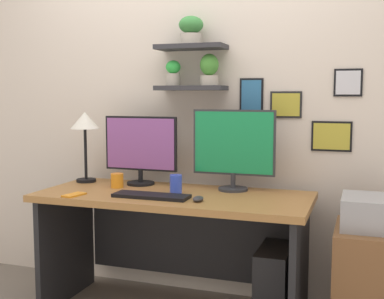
{
  "coord_description": "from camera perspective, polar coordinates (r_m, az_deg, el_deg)",
  "views": [
    {
      "loc": [
        1.06,
        -2.72,
        1.33
      ],
      "look_at": [
        0.1,
        0.05,
        1.01
      ],
      "focal_mm": 46.84,
      "sensor_mm": 36.0,
      "label": 1
    }
  ],
  "objects": [
    {
      "name": "coffee_mug",
      "position": [
        3.19,
        -8.52,
        -3.51
      ],
      "size": [
        0.08,
        0.08,
        0.09
      ],
      "primitive_type": "cylinder",
      "color": "orange",
      "rests_on": "desk"
    },
    {
      "name": "printer",
      "position": [
        2.85,
        20.5,
        -6.79
      ],
      "size": [
        0.38,
        0.34,
        0.17
      ],
      "primitive_type": "cube",
      "color": "#9E9EA3",
      "rests_on": "drawer_cabinet"
    },
    {
      "name": "monitor_left",
      "position": [
        3.26,
        -5.86,
        0.2
      ],
      "size": [
        0.5,
        0.18,
        0.44
      ],
      "color": "black",
      "rests_on": "desk"
    },
    {
      "name": "desk",
      "position": [
        3.08,
        -1.75,
        -8.68
      ],
      "size": [
        1.61,
        0.68,
        0.75
      ],
      "color": "#9E6B38",
      "rests_on": "ground"
    },
    {
      "name": "drawer_cabinet",
      "position": [
        2.96,
        20.2,
        -14.29
      ],
      "size": [
        0.44,
        0.5,
        0.62
      ],
      "primitive_type": "cube",
      "color": "brown",
      "rests_on": "ground"
    },
    {
      "name": "back_wall_assembly",
      "position": [
        3.33,
        0.62,
        6.65
      ],
      "size": [
        4.4,
        0.24,
        2.7
      ],
      "color": "beige",
      "rests_on": "ground"
    },
    {
      "name": "water_cup",
      "position": [
        2.98,
        -1.85,
        -3.94
      ],
      "size": [
        0.07,
        0.07,
        0.11
      ],
      "primitive_type": "cylinder",
      "color": "blue",
      "rests_on": "desk"
    },
    {
      "name": "computer_tower_right",
      "position": [
        3.06,
        9.36,
        -15.04
      ],
      "size": [
        0.18,
        0.4,
        0.45
      ],
      "primitive_type": "cube",
      "color": "black",
      "rests_on": "ground"
    },
    {
      "name": "computer_mouse",
      "position": [
        2.75,
        0.7,
        -5.64
      ],
      "size": [
        0.06,
        0.09,
        0.03
      ],
      "primitive_type": "ellipsoid",
      "color": "#2D2D33",
      "rests_on": "desk"
    },
    {
      "name": "keyboard",
      "position": [
        2.87,
        -4.66,
        -5.28
      ],
      "size": [
        0.44,
        0.14,
        0.02
      ],
      "primitive_type": "cube",
      "color": "black",
      "rests_on": "desk"
    },
    {
      "name": "desk_lamp",
      "position": [
        3.4,
        -12.09,
        2.63
      ],
      "size": [
        0.19,
        0.19,
        0.47
      ],
      "color": "black",
      "rests_on": "desk"
    },
    {
      "name": "cell_phone",
      "position": [
        2.99,
        -13.28,
        -5.04
      ],
      "size": [
        0.1,
        0.15,
        0.01
      ],
      "primitive_type": "cube",
      "rotation": [
        0.0,
        0.0,
        -0.2
      ],
      "color": "orange",
      "rests_on": "desk"
    },
    {
      "name": "monitor_right",
      "position": [
        3.05,
        4.77,
        0.3
      ],
      "size": [
        0.51,
        0.18,
        0.49
      ],
      "color": "#2D2D33",
      "rests_on": "desk"
    }
  ]
}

